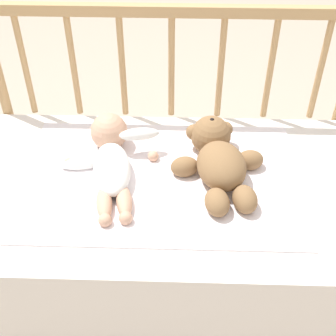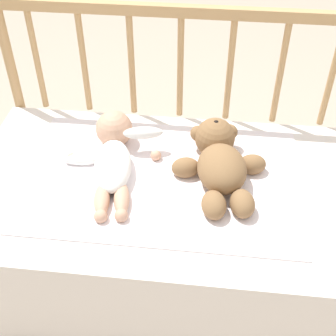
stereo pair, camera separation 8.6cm
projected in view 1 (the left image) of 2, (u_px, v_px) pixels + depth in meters
ground_plane at (168, 270)px, 1.72m from camera, size 12.00×12.00×0.00m
crib_mattress at (168, 231)px, 1.58m from camera, size 1.25×0.71×0.44m
crib_rail at (171, 77)px, 1.62m from camera, size 1.25×0.04×0.84m
blanket at (161, 178)px, 1.45m from camera, size 0.86×0.56×0.01m
teddy_bear at (218, 158)px, 1.44m from camera, size 0.30×0.39×0.13m
baby at (111, 157)px, 1.46m from camera, size 0.31×0.44×0.12m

